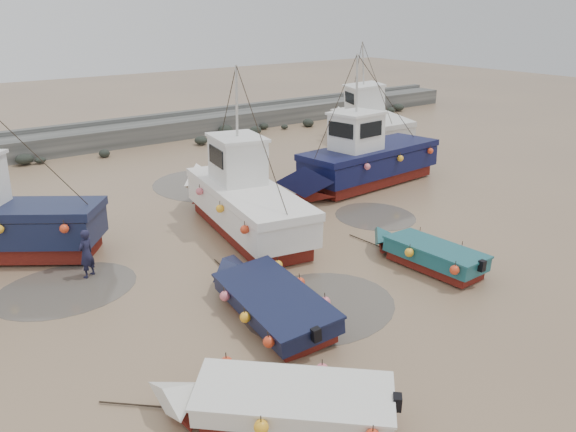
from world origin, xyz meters
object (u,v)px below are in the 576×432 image
(dinghy_0, at_px, (276,398))
(dinghy_1, at_px, (270,296))
(dinghy_2, at_px, (426,250))
(cabin_boat_3, at_px, (368,121))
(person, at_px, (89,276))
(cabin_boat_2, at_px, (362,160))
(cabin_boat_1, at_px, (241,197))

(dinghy_0, xyz_separation_m, dinghy_1, (2.38, 3.70, -0.00))
(dinghy_0, bearing_deg, dinghy_2, -25.98)
(cabin_boat_3, bearing_deg, dinghy_1, -120.88)
(dinghy_0, bearing_deg, person, 49.72)
(dinghy_0, bearing_deg, cabin_boat_2, -6.02)
(cabin_boat_2, height_order, person, cabin_boat_2)
(dinghy_2, distance_m, cabin_boat_2, 9.13)
(dinghy_1, bearing_deg, person, 128.91)
(dinghy_2, height_order, cabin_boat_2, cabin_boat_2)
(cabin_boat_3, bearing_deg, dinghy_2, -107.87)
(dinghy_0, height_order, cabin_boat_2, cabin_boat_2)
(cabin_boat_2, distance_m, cabin_boat_3, 9.69)
(dinghy_2, bearing_deg, dinghy_1, 170.49)
(cabin_boat_1, bearing_deg, dinghy_2, -54.73)
(dinghy_0, relative_size, dinghy_2, 0.93)
(dinghy_0, bearing_deg, cabin_boat_3, -4.80)
(cabin_boat_1, relative_size, person, 6.40)
(cabin_boat_3, distance_m, person, 22.68)
(dinghy_1, relative_size, dinghy_2, 1.19)
(cabin_boat_1, xyz_separation_m, cabin_boat_3, (14.65, 8.12, 0.02))
(cabin_boat_1, relative_size, cabin_boat_3, 1.07)
(dinghy_0, relative_size, cabin_boat_1, 0.50)
(person, bearing_deg, cabin_boat_3, 172.40)
(cabin_boat_1, distance_m, cabin_boat_2, 7.81)
(dinghy_0, xyz_separation_m, cabin_boat_1, (5.20, 9.72, 0.79))
(dinghy_0, relative_size, cabin_boat_2, 0.49)
(person, bearing_deg, dinghy_0, 66.19)
(dinghy_1, xyz_separation_m, cabin_boat_3, (17.47, 14.13, 0.81))
(cabin_boat_2, bearing_deg, dinghy_0, 127.50)
(dinghy_0, xyz_separation_m, person, (-1.03, 9.11, -0.54))
(cabin_boat_1, bearing_deg, dinghy_0, -108.95)
(cabin_boat_3, bearing_deg, dinghy_0, -117.92)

